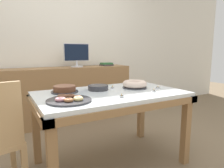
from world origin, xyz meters
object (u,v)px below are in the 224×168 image
object	(u,v)px
tealight_near_front	(158,88)
tealight_near_cakes	(122,96)
computer_monitor	(77,55)
cake_golden_bundt	(135,84)
plate_stack	(98,88)
cake_chocolate_round	(65,89)
tealight_centre	(154,91)
tealight_left_edge	(99,86)
book_stack	(106,64)
tealight_right_edge	(113,87)
pastry_platter	(69,99)

from	to	relation	value
tealight_near_front	tealight_near_cakes	bearing A→B (deg)	-163.37
computer_monitor	cake_golden_bundt	size ratio (longest dim) A/B	1.61
cake_golden_bundt	plate_stack	distance (m)	0.41
computer_monitor	cake_chocolate_round	xyz separation A→B (m)	(-0.56, -1.24, -0.30)
tealight_centre	tealight_near_front	xyz separation A→B (m)	(0.15, 0.11, 0.00)
cake_golden_bundt	tealight_near_cakes	distance (m)	0.48
cake_golden_bundt	tealight_left_edge	world-z (taller)	cake_golden_bundt
tealight_centre	tealight_near_front	world-z (taller)	same
book_stack	cake_golden_bundt	distance (m)	1.44
computer_monitor	tealight_near_cakes	world-z (taller)	computer_monitor
cake_chocolate_round	tealight_left_edge	bearing A→B (deg)	15.19
computer_monitor	cake_golden_bundt	xyz separation A→B (m)	(0.17, -1.38, -0.29)
tealight_near_cakes	computer_monitor	bearing A→B (deg)	83.52
plate_stack	cake_chocolate_round	bearing A→B (deg)	171.56
tealight_left_edge	plate_stack	bearing A→B (deg)	-118.19
cake_chocolate_round	tealight_right_edge	xyz separation A→B (m)	(0.51, -0.04, -0.02)
cake_golden_bundt	plate_stack	size ratio (longest dim) A/B	1.25
computer_monitor	book_stack	bearing A→B (deg)	0.15
book_stack	tealight_near_front	size ratio (longest dim) A/B	5.22
book_stack	plate_stack	distance (m)	1.51
tealight_near_cakes	tealight_right_edge	xyz separation A→B (m)	(0.14, 0.41, 0.00)
tealight_centre	tealight_right_edge	bearing A→B (deg)	126.47
computer_monitor	cake_golden_bundt	world-z (taller)	computer_monitor
cake_chocolate_round	tealight_near_front	bearing A→B (deg)	-17.47
pastry_platter	book_stack	bearing A→B (deg)	53.81
book_stack	tealight_near_cakes	size ratio (longest dim) A/B	5.22
computer_monitor	tealight_centre	distance (m)	1.69
cake_chocolate_round	pastry_platter	bearing A→B (deg)	-100.55
pastry_platter	tealight_near_cakes	xyz separation A→B (m)	(0.44, -0.10, -0.00)
tealight_near_front	tealight_right_edge	world-z (taller)	same
tealight_near_cakes	tealight_centre	bearing A→B (deg)	7.82
tealight_centre	tealight_left_edge	xyz separation A→B (m)	(-0.35, 0.52, 0.00)
cake_golden_bundt	tealight_near_front	world-z (taller)	cake_golden_bundt
cake_golden_bundt	tealight_centre	xyz separation A→B (m)	(0.04, -0.26, -0.03)
tealight_centre	tealight_near_cakes	bearing A→B (deg)	-172.18
computer_monitor	tealight_left_edge	xyz separation A→B (m)	(-0.14, -1.12, -0.32)
plate_stack	cake_golden_bundt	bearing A→B (deg)	-12.99
cake_golden_bundt	tealight_right_edge	bearing A→B (deg)	156.37
plate_stack	tealight_centre	bearing A→B (deg)	-38.78
tealight_near_front	tealight_left_edge	distance (m)	0.65
pastry_platter	tealight_near_front	distance (m)	1.00
tealight_near_front	tealight_near_cakes	distance (m)	0.58
pastry_platter	tealight_near_cakes	distance (m)	0.45
plate_stack	tealight_centre	size ratio (longest dim) A/B	5.25
cake_chocolate_round	plate_stack	world-z (taller)	cake_chocolate_round
book_stack	cake_golden_bundt	bearing A→B (deg)	-105.17
book_stack	tealight_left_edge	bearing A→B (deg)	-121.17
tealight_near_front	tealight_right_edge	bearing A→B (deg)	149.30
pastry_platter	tealight_left_edge	xyz separation A→B (m)	(0.49, 0.48, -0.00)
pastry_platter	tealight_near_front	world-z (taller)	pastry_platter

